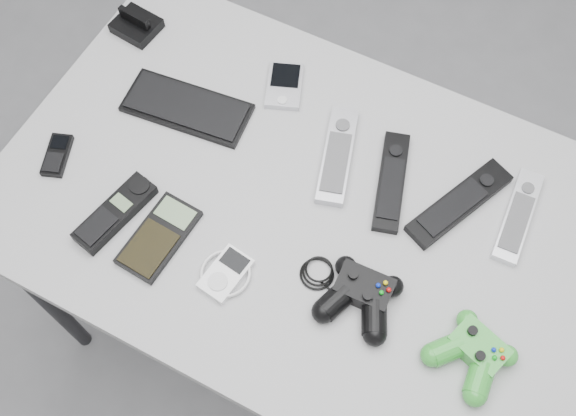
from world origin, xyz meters
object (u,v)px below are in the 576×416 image
at_px(pda_keyboard, 187,107).
at_px(calculator, 159,237).
at_px(cordless_handset, 115,213).
at_px(remote_black_a, 391,181).
at_px(mp3_player, 226,273).
at_px(desk, 304,221).
at_px(remote_black_b, 460,203).
at_px(controller_black, 361,295).
at_px(remote_silver_b, 518,216).
at_px(controller_green, 474,352).
at_px(mobile_phone, 57,155).
at_px(pda, 284,86).
at_px(remote_silver_a, 337,155).

relative_size(pda_keyboard, calculator, 1.55).
bearing_deg(cordless_handset, remote_black_a, 46.72).
distance_m(pda_keyboard, calculator, 0.29).
bearing_deg(cordless_handset, mp3_player, 9.72).
relative_size(desk, remote_black_b, 5.04).
relative_size(pda_keyboard, controller_black, 1.10).
relative_size(remote_silver_b, calculator, 1.20).
bearing_deg(remote_black_b, pda_keyboard, -151.11).
relative_size(calculator, mp3_player, 1.69).
xyz_separation_m(calculator, controller_green, (0.59, 0.06, 0.01)).
height_order(remote_black_b, mobile_phone, remote_black_b).
xyz_separation_m(desk, remote_silver_b, (0.37, 0.16, 0.08)).
relative_size(remote_silver_b, controller_green, 1.42).
relative_size(calculator, controller_black, 0.71).
bearing_deg(pda, mp3_player, -98.18).
distance_m(remote_silver_b, controller_black, 0.34).
bearing_deg(mp3_player, pda, 110.92).
bearing_deg(remote_silver_a, pda, 132.34).
xyz_separation_m(desk, remote_black_b, (0.26, 0.13, 0.08)).
bearing_deg(pda_keyboard, calculator, -75.36).
bearing_deg(remote_silver_b, remote_black_a, -173.28).
bearing_deg(desk, remote_silver_b, 23.61).
bearing_deg(remote_black_b, calculator, -121.56).
bearing_deg(desk, controller_green, -18.41).
xyz_separation_m(remote_silver_a, remote_black_b, (0.25, 0.01, -0.00)).
height_order(mobile_phone, calculator, same).
xyz_separation_m(desk, mobile_phone, (-0.48, -0.13, 0.08)).
bearing_deg(remote_black_b, cordless_handset, -126.64).
bearing_deg(pda_keyboard, controller_green, -23.38).
relative_size(remote_black_b, mp3_player, 2.37).
bearing_deg(mobile_phone, cordless_handset, -37.89).
bearing_deg(remote_silver_a, remote_silver_b, -10.75).
height_order(remote_silver_a, controller_black, controller_black).
relative_size(calculator, controller_green, 1.18).
relative_size(desk, mp3_player, 11.95).
relative_size(remote_black_a, mobile_phone, 2.29).
bearing_deg(controller_green, pda, 165.34).
height_order(pda, controller_green, controller_green).
bearing_deg(pda_keyboard, cordless_handset, -94.87).
bearing_deg(remote_black_b, remote_black_a, -149.10).
height_order(remote_silver_b, controller_black, controller_black).
height_order(pda_keyboard, remote_silver_a, remote_silver_a).
relative_size(remote_silver_a, calculator, 1.30).
bearing_deg(controller_green, cordless_handset, -157.04).
height_order(pda, remote_silver_a, remote_silver_a).
distance_m(calculator, controller_black, 0.39).
bearing_deg(mobile_phone, remote_black_b, -1.08).
bearing_deg(pda_keyboard, remote_silver_b, -0.13).
relative_size(pda_keyboard, pda, 2.31).
distance_m(remote_silver_a, controller_black, 0.29).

